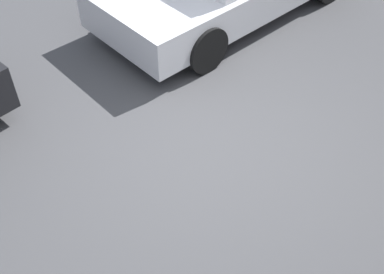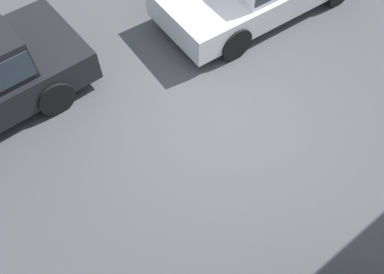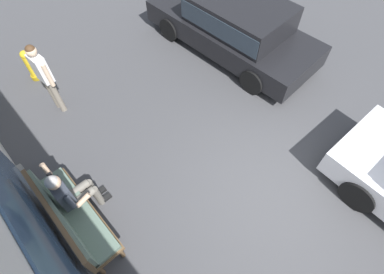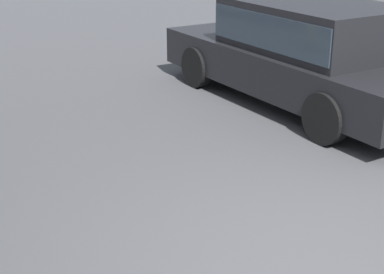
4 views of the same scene
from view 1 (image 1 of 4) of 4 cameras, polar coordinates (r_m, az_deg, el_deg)
The scene contains 1 object.
ground_plane at distance 5.44m, azimuth 1.65°, elevation -1.13°, with size 60.00×60.00×0.00m, color #424244.
Camera 1 is at (2.73, 2.60, 3.92)m, focal length 45.00 mm.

